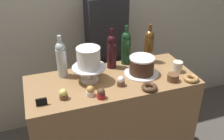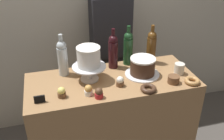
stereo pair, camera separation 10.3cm
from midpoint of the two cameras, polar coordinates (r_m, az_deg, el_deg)
name	(u,v)px [view 2 (the right image)]	position (r m, az deg, el deg)	size (l,w,h in m)	color
back_wall	(89,2)	(2.52, -4.03, 14.84)	(6.00, 0.05, 2.60)	#BCB7A8
display_counter	(112,127)	(2.18, 1.39, -12.66)	(1.26, 0.53, 0.93)	#997047
cake_stand_pedestal	(89,70)	(1.87, -3.51, -0.06)	(0.25, 0.25, 0.11)	silver
white_layer_cake	(89,57)	(1.82, -3.61, 2.93)	(0.17, 0.17, 0.15)	white
silver_serving_platter	(142,74)	(1.98, 8.19, -0.91)	(0.26, 0.26, 0.01)	white
chocolate_round_cake	(143,66)	(1.95, 8.33, 0.88)	(0.19, 0.19, 0.13)	#3D2619
wine_bottle_amber	(151,47)	(2.11, 10.13, 5.12)	(0.08, 0.08, 0.33)	#5B3814
wine_bottle_dark_red	(113,51)	(2.01, 1.73, 4.28)	(0.08, 0.08, 0.33)	black
wine_bottle_green	(128,48)	(2.07, 5.03, 4.98)	(0.08, 0.08, 0.33)	#193D1E
wine_bottle_clear	(63,57)	(1.93, -9.45, 2.76)	(0.08, 0.08, 0.33)	#B2BCC1
cupcake_vanilla	(120,82)	(1.81, 3.44, -2.61)	(0.06, 0.06, 0.07)	brown
cupcake_lemon	(62,92)	(1.72, -9.46, -4.98)	(0.06, 0.06, 0.07)	brown
cupcake_chocolate	(99,93)	(1.69, -1.18, -5.20)	(0.06, 0.06, 0.07)	red
cupcake_caramel	(88,90)	(1.72, -3.55, -4.55)	(0.06, 0.06, 0.07)	white
donut_chocolate	(148,89)	(1.79, 9.74, -4.11)	(0.11, 0.11, 0.03)	#472D1E
donut_maple	(192,81)	(1.96, 18.86, -2.35)	(0.11, 0.11, 0.03)	#B27F47
cookie_stack	(174,79)	(1.91, 15.02, -2.06)	(0.08, 0.08, 0.05)	brown
price_sign_chalkboard	(40,99)	(1.70, -14.14, -6.35)	(0.07, 0.01, 0.05)	black
coffee_cup_ceramic	(179,69)	(2.04, 16.12, 0.26)	(0.08, 0.08, 0.08)	silver
barista_figure	(110,54)	(2.50, 0.83, 3.50)	(0.36, 0.22, 1.60)	black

